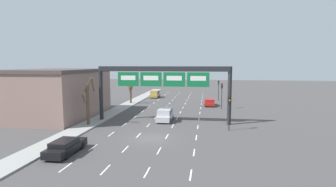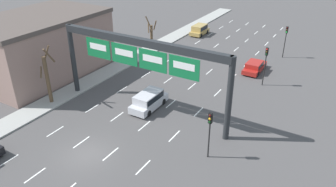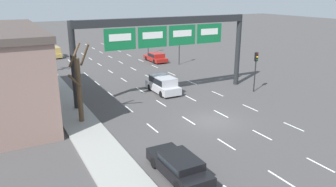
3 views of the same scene
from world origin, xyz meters
name	(u,v)px [view 3 (image 3 of 3)]	position (x,y,z in m)	size (l,w,h in m)	color
ground_plane	(212,121)	(0.00, 0.00, 0.00)	(220.00, 220.00, 0.00)	#474444
sidewalk_left	(97,145)	(-9.65, 0.00, 0.07)	(2.80, 110.00, 0.15)	#999993
lane_dashes	(145,83)	(0.00, 13.50, 0.00)	(10.02, 67.00, 0.01)	white
sign_gantry	(166,35)	(0.00, 8.04, 6.14)	(18.64, 0.70, 7.85)	#232628
suv_silver	(163,83)	(0.12, 9.08, 0.98)	(1.98, 4.70, 1.77)	#B7B7BC
suv_gold	(54,52)	(-6.53, 34.91, 0.95)	(1.97, 4.19, 1.72)	#A88947
car_black	(179,165)	(-6.63, -6.08, 0.72)	(1.87, 4.86, 1.34)	black
car_red	(156,57)	(6.61, 24.07, 0.73)	(1.96, 4.76, 1.37)	maroon
traffic_light_near_gantry	(148,35)	(8.59, 31.12, 3.24)	(0.30, 0.35, 4.53)	black
traffic_light_mid_block	(179,42)	(8.72, 20.58, 3.35)	(0.30, 0.35, 4.69)	black
traffic_light_far_end	(256,64)	(8.80, 4.80, 3.02)	(0.30, 0.35, 4.20)	black
tree_bare_closest	(79,85)	(-9.48, 4.72, 3.15)	(1.78, 1.76, 6.29)	brown
tree_bare_second	(43,55)	(-9.50, 24.32, 2.41)	(1.64, 1.64, 5.06)	brown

